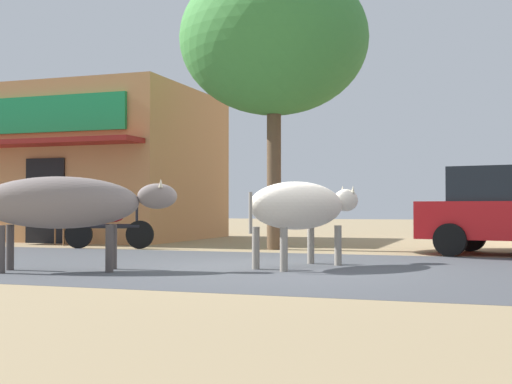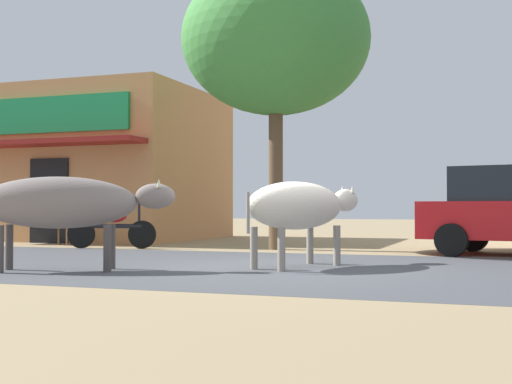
{
  "view_description": "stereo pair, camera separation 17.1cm",
  "coord_description": "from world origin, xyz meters",
  "px_view_note": "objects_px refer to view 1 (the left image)",
  "views": [
    {
      "loc": [
        2.96,
        -9.84,
        0.9
      ],
      "look_at": [
        -0.87,
        1.48,
        1.15
      ],
      "focal_mm": 48.75,
      "sensor_mm": 36.0,
      "label": 1
    },
    {
      "loc": [
        3.12,
        -9.78,
        0.9
      ],
      "look_at": [
        -0.87,
        1.48,
        1.15
      ],
      "focal_mm": 48.75,
      "sensor_mm": 36.0,
      "label": 2
    }
  ],
  "objects_px": {
    "roadside_tree": "(274,40)",
    "cow_near_brown": "(64,203)",
    "cow_far_dark": "(301,206)",
    "cafe_chair_near_tree": "(69,223)",
    "parked_motorcycle": "(110,227)"
  },
  "relations": [
    {
      "from": "roadside_tree",
      "to": "cafe_chair_near_tree",
      "type": "relative_size",
      "value": 6.57
    },
    {
      "from": "roadside_tree",
      "to": "parked_motorcycle",
      "type": "height_order",
      "value": "roadside_tree"
    },
    {
      "from": "roadside_tree",
      "to": "cow_near_brown",
      "type": "height_order",
      "value": "roadside_tree"
    },
    {
      "from": "cow_far_dark",
      "to": "cafe_chair_near_tree",
      "type": "height_order",
      "value": "cow_far_dark"
    },
    {
      "from": "roadside_tree",
      "to": "parked_motorcycle",
      "type": "bearing_deg",
      "value": -166.51
    },
    {
      "from": "parked_motorcycle",
      "to": "cafe_chair_near_tree",
      "type": "xyz_separation_m",
      "value": [
        -1.65,
        0.91,
        0.05
      ]
    },
    {
      "from": "parked_motorcycle",
      "to": "cow_far_dark",
      "type": "xyz_separation_m",
      "value": [
        5.08,
        -3.14,
        0.44
      ]
    },
    {
      "from": "parked_motorcycle",
      "to": "cow_near_brown",
      "type": "relative_size",
      "value": 0.71
    },
    {
      "from": "roadside_tree",
      "to": "cow_near_brown",
      "type": "distance_m",
      "value": 6.78
    },
    {
      "from": "roadside_tree",
      "to": "parked_motorcycle",
      "type": "distance_m",
      "value": 5.31
    },
    {
      "from": "parked_motorcycle",
      "to": "cow_near_brown",
      "type": "distance_m",
      "value": 5.3
    },
    {
      "from": "roadside_tree",
      "to": "cow_near_brown",
      "type": "bearing_deg",
      "value": -103.1
    },
    {
      "from": "cow_near_brown",
      "to": "cafe_chair_near_tree",
      "type": "xyz_separation_m",
      "value": [
        -3.77,
        5.74,
        -0.43
      ]
    },
    {
      "from": "roadside_tree",
      "to": "cow_near_brown",
      "type": "relative_size",
      "value": 2.24
    },
    {
      "from": "cafe_chair_near_tree",
      "to": "roadside_tree",
      "type": "bearing_deg",
      "value": -0.92
    }
  ]
}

